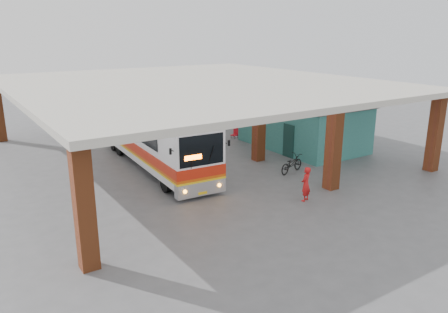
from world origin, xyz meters
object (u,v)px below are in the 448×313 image
motorcycle (291,164)px  red_chair (235,133)px  pedestrian (306,184)px  coach_bus (155,138)px

motorcycle → red_chair: bearing=-28.3°
motorcycle → pedestrian: (-2.31, -3.57, 0.31)m
coach_bus → red_chair: 8.73m
red_chair → motorcycle: bearing=-121.8°
motorcycle → coach_bus: bearing=34.3°
coach_bus → pedestrian: 9.45m
coach_bus → motorcycle: bearing=-37.3°
motorcycle → pedestrian: size_ratio=1.18×
coach_bus → red_chair: bearing=26.3°
pedestrian → motorcycle: bearing=-144.2°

